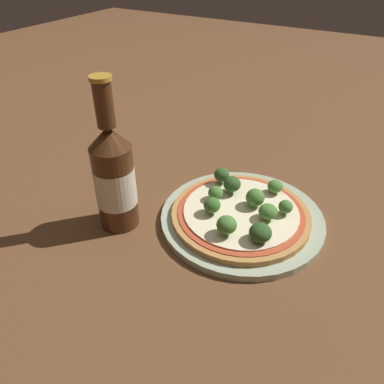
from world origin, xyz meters
The scene contains 14 objects.
ground_plane centered at (0.00, 0.00, 0.00)m, with size 3.00×3.00×0.00m, color brown.
plate centered at (0.00, -0.03, 0.01)m, with size 0.27×0.27×0.01m.
pizza centered at (-0.01, -0.03, 0.02)m, with size 0.22×0.22×0.01m.
broccoli_floret_0 centered at (0.07, -0.06, 0.04)m, with size 0.03×0.03×0.02m.
broccoli_floret_1 centered at (-0.07, -0.03, 0.04)m, with size 0.03×0.03×0.03m.
broccoli_floret_2 centered at (0.05, 0.03, 0.04)m, with size 0.03×0.03×0.03m.
broccoli_floret_3 centered at (-0.01, -0.07, 0.04)m, with size 0.03×0.03×0.03m.
broccoli_floret_4 centered at (-0.04, 0.01, 0.04)m, with size 0.03×0.03×0.03m.
broccoli_floret_5 centered at (0.02, -0.09, 0.04)m, with size 0.02×0.02×0.03m.
broccoli_floret_6 centered at (-0.06, -0.08, 0.04)m, with size 0.03×0.03×0.03m.
broccoli_floret_7 centered at (0.02, -0.04, 0.04)m, with size 0.03×0.03×0.03m.
broccoli_floret_8 centered at (0.03, 0.01, 0.04)m, with size 0.03×0.03×0.03m.
broccoli_floret_9 centered at (0.00, 0.02, 0.04)m, with size 0.02×0.02×0.02m.
beer_bottle centered at (-0.10, 0.14, 0.09)m, with size 0.06×0.06×0.24m.
Camera 1 is at (-0.45, -0.20, 0.39)m, focal length 35.00 mm.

